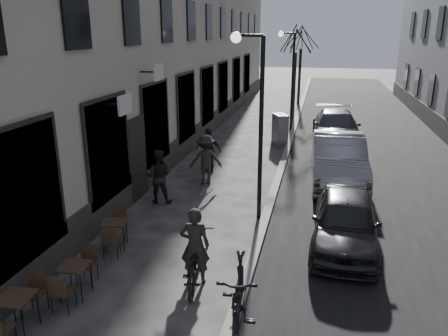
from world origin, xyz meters
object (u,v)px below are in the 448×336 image
at_px(pedestrian_far, 208,150).
at_px(utility_cabinet, 280,129).
at_px(streetlamp_near, 255,108).
at_px(bistro_set_b, 75,277).
at_px(bicycle, 195,260).
at_px(pedestrian_mid, 206,159).
at_px(moped, 239,299).
at_px(pedestrian_near, 158,176).
at_px(car_near, 346,221).
at_px(bistro_set_c, 115,232).
at_px(tree_near, 296,39).
at_px(car_mid, 338,159).
at_px(streetlamp_far, 290,70).
at_px(car_far, 336,128).
at_px(tree_far, 301,37).
at_px(bistro_set_a, 17,310).

bearing_deg(pedestrian_far, utility_cabinet, 68.92).
bearing_deg(streetlamp_near, bistro_set_b, -122.39).
distance_m(bicycle, pedestrian_mid, 6.28).
distance_m(bicycle, moped, 1.87).
distance_m(pedestrian_near, car_near, 5.77).
bearing_deg(bistro_set_c, moped, -51.13).
bearing_deg(bistro_set_b, tree_near, 77.86).
xyz_separation_m(pedestrian_near, pedestrian_mid, (0.98, 2.00, 0.03)).
distance_m(bistro_set_b, bistro_set_c, 2.08).
distance_m(streetlamp_near, car_mid, 5.08).
xyz_separation_m(tree_near, bicycle, (-0.75, -18.54, -4.14)).
relative_size(streetlamp_near, pedestrian_far, 3.02).
xyz_separation_m(streetlamp_far, car_far, (2.47, -2.58, -2.40)).
bearing_deg(moped, bicycle, 123.22).
height_order(pedestrian_near, car_near, pedestrian_near).
relative_size(tree_far, utility_cabinet, 4.09).
bearing_deg(car_far, car_near, -92.32).
height_order(streetlamp_far, moped, streetlamp_far).
relative_size(pedestrian_far, car_far, 0.32).
distance_m(streetlamp_near, bicycle, 4.47).
relative_size(streetlamp_near, pedestrian_mid, 2.91).
relative_size(tree_near, car_far, 1.09).
bearing_deg(utility_cabinet, car_far, -12.07).
height_order(bistro_set_a, utility_cabinet, utility_cabinet).
relative_size(bistro_set_c, moped, 0.62).
xyz_separation_m(streetlamp_near, tree_far, (0.07, 21.00, 1.50)).
height_order(pedestrian_near, car_far, pedestrian_near).
distance_m(tree_near, bistro_set_b, 20.22).
xyz_separation_m(bistro_set_c, pedestrian_near, (-0.01, 3.05, 0.43)).
bearing_deg(tree_far, bistro_set_b, -96.60).
height_order(tree_far, pedestrian_near, tree_far).
bearing_deg(pedestrian_near, moped, 113.02).
height_order(utility_cabinet, moped, utility_cabinet).
bearing_deg(car_far, bistro_set_a, -113.05).
xyz_separation_m(tree_far, bistro_set_a, (-3.35, -26.77, -4.23)).
bearing_deg(bicycle, bistro_set_a, 32.00).
height_order(tree_far, bistro_set_b, tree_far).
bearing_deg(bistro_set_a, bistro_set_c, 80.97).
relative_size(bistro_set_b, pedestrian_near, 0.81).
height_order(streetlamp_near, bicycle, streetlamp_near).
height_order(streetlamp_near, pedestrian_near, streetlamp_near).
bearing_deg(moped, bistro_set_b, 166.13).
distance_m(bicycle, pedestrian_far, 7.60).
height_order(utility_cabinet, car_mid, car_mid).
bearing_deg(tree_far, bicycle, -91.74).
bearing_deg(tree_near, pedestrian_near, -102.16).
bearing_deg(tree_far, car_near, -83.82).
relative_size(pedestrian_far, moped, 0.73).
distance_m(utility_cabinet, pedestrian_far, 5.43).
height_order(bicycle, car_near, car_near).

